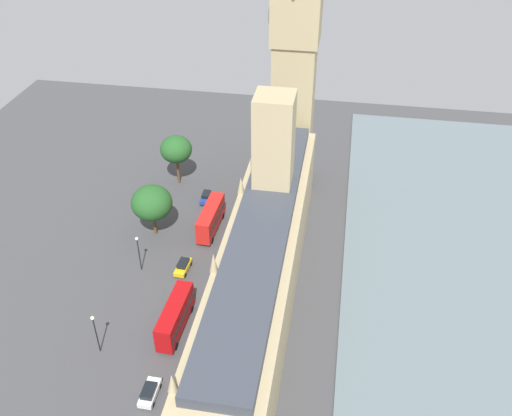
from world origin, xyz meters
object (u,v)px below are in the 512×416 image
at_px(street_lamp_slot_11, 95,328).
at_px(plane_tree_under_trees, 176,149).
at_px(plane_tree_by_river_gate, 152,203).
at_px(street_lamp_slot_10, 138,248).
at_px(double_decker_bus_near_tower, 211,218).
at_px(double_decker_bus_trailing, 175,316).
at_px(parliament_building, 263,254).
at_px(pedestrian_far_end, 204,331).
at_px(car_white_corner, 149,392).
at_px(pedestrian_opposite_hall, 218,286).
at_px(pedestrian_kerbside, 236,231).
at_px(clock_tower, 295,42).
at_px(car_yellow_cab_leading, 183,266).
at_px(car_blue_midblock, 206,197).

bearing_deg(street_lamp_slot_11, plane_tree_under_trees, -88.54).
distance_m(plane_tree_by_river_gate, street_lamp_slot_10, 9.95).
height_order(double_decker_bus_near_tower, double_decker_bus_trailing, same).
bearing_deg(parliament_building, plane_tree_under_trees, -52.42).
bearing_deg(double_decker_bus_trailing, pedestrian_far_end, 176.33).
xyz_separation_m(car_white_corner, street_lamp_slot_11, (9.38, -6.09, 3.86)).
relative_size(pedestrian_opposite_hall, plane_tree_under_trees, 0.16).
height_order(parliament_building, pedestrian_far_end, parliament_building).
height_order(pedestrian_opposite_hall, pedestrian_kerbside, pedestrian_opposite_hall).
height_order(car_white_corner, pedestrian_far_end, car_white_corner).
xyz_separation_m(clock_tower, double_decker_bus_near_tower, (11.87, 21.18, -25.43)).
bearing_deg(clock_tower, pedestrian_kerbside, 71.62).
height_order(double_decker_bus_trailing, pedestrian_opposite_hall, double_decker_bus_trailing).
xyz_separation_m(parliament_building, street_lamp_slot_11, (20.70, 15.72, -3.00)).
relative_size(car_yellow_cab_leading, plane_tree_under_trees, 0.43).
distance_m(pedestrian_opposite_hall, pedestrian_far_end, 9.60).
distance_m(pedestrian_opposite_hall, street_lamp_slot_10, 14.34).
xyz_separation_m(car_blue_midblock, pedestrian_opposite_hall, (-7.68, 23.73, -0.15)).
distance_m(car_yellow_cab_leading, street_lamp_slot_10, 7.98).
bearing_deg(clock_tower, double_decker_bus_near_tower, 60.73).
xyz_separation_m(pedestrian_kerbside, plane_tree_by_river_gate, (14.31, 2.30, 6.00)).
relative_size(clock_tower, double_decker_bus_near_tower, 5.12).
bearing_deg(car_yellow_cab_leading, pedestrian_kerbside, -117.60).
bearing_deg(plane_tree_under_trees, car_white_corner, 101.83).
height_order(double_decker_bus_near_tower, street_lamp_slot_11, street_lamp_slot_11).
bearing_deg(double_decker_bus_trailing, car_white_corner, 91.98).
distance_m(pedestrian_kerbside, street_lamp_slot_10, 18.60).
distance_m(car_blue_midblock, street_lamp_slot_11, 39.33).
relative_size(plane_tree_by_river_gate, street_lamp_slot_10, 1.44).
relative_size(parliament_building, pedestrian_opposite_hall, 38.07).
distance_m(car_white_corner, street_lamp_slot_10, 25.56).
bearing_deg(parliament_building, street_lamp_slot_10, -4.65).
height_order(car_white_corner, street_lamp_slot_10, street_lamp_slot_10).
height_order(clock_tower, double_decker_bus_near_tower, clock_tower).
height_order(clock_tower, street_lamp_slot_10, clock_tower).
distance_m(plane_tree_under_trees, street_lamp_slot_11, 44.19).
height_order(car_blue_midblock, street_lamp_slot_11, street_lamp_slot_11).
height_order(street_lamp_slot_10, street_lamp_slot_11, street_lamp_slot_11).
xyz_separation_m(parliament_building, car_white_corner, (11.31, 21.81, -6.86)).
height_order(pedestrian_opposite_hall, street_lamp_slot_11, street_lamp_slot_11).
height_order(car_yellow_cab_leading, double_decker_bus_trailing, double_decker_bus_trailing).
bearing_deg(street_lamp_slot_10, car_yellow_cab_leading, -172.02).
xyz_separation_m(pedestrian_far_end, pedestrian_kerbside, (0.04, -24.05, -0.01)).
height_order(double_decker_bus_near_tower, car_white_corner, double_decker_bus_near_tower).
height_order(double_decker_bus_near_tower, pedestrian_kerbside, double_decker_bus_near_tower).
xyz_separation_m(plane_tree_under_trees, street_lamp_slot_11, (-1.12, 44.07, -3.05)).
relative_size(double_decker_bus_near_tower, car_yellow_cab_leading, 2.37).
bearing_deg(pedestrian_far_end, clock_tower, -10.05).
height_order(car_yellow_cab_leading, pedestrian_far_end, car_yellow_cab_leading).
xyz_separation_m(pedestrian_opposite_hall, plane_tree_under_trees, (14.74, -29.12, 7.06)).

